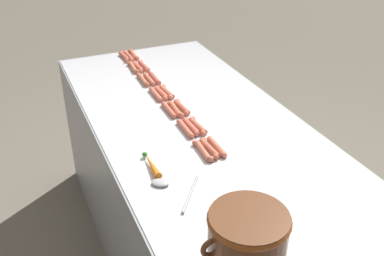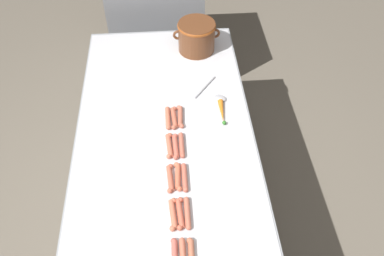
{
  "view_description": "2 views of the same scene",
  "coord_description": "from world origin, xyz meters",
  "px_view_note": "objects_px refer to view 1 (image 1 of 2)",
  "views": [
    {
      "loc": [
        0.78,
        1.71,
        1.93
      ],
      "look_at": [
        0.09,
        0.13,
        0.94
      ],
      "focal_mm": 42.26,
      "sensor_mm": 36.0,
      "label": 1
    },
    {
      "loc": [
        0.04,
        -1.28,
        2.49
      ],
      "look_at": [
        0.15,
        0.17,
        0.87
      ],
      "focal_mm": 37.4,
      "sensor_mm": 36.0,
      "label": 2
    }
  ],
  "objects_px": {
    "hot_dog_0": "(134,55)",
    "hot_dog_13": "(209,148)",
    "hot_dog_19": "(185,128)",
    "bean_pot": "(248,239)",
    "serving_spoon": "(170,186)",
    "hot_dog_20": "(203,151)",
    "hot_dog_16": "(143,80)",
    "hot_dog_4": "(182,107)",
    "hot_dog_2": "(155,78)",
    "hot_dog_3": "(167,92)",
    "hot_dog_15": "(133,68)",
    "hot_dog_5": "(198,126)",
    "hot_dog_8": "(138,67)",
    "hot_dog_17": "(155,94)",
    "hot_dog_9": "(149,79)",
    "hot_dog_11": "(175,109)",
    "hot_dog_6": "(217,147)",
    "hot_dog_7": "(129,56)",
    "hot_dog_1": "(144,66)",
    "hot_dog_18": "(169,110)",
    "hot_dog_12": "(191,126)",
    "hot_dog_10": "(161,93)",
    "carrot": "(151,164)",
    "hot_dog_14": "(124,57)"
  },
  "relations": [
    {
      "from": "hot_dog_19",
      "to": "hot_dog_6",
      "type": "bearing_deg",
      "value": 108.01
    },
    {
      "from": "hot_dog_1",
      "to": "hot_dog_18",
      "type": "height_order",
      "value": "same"
    },
    {
      "from": "hot_dog_2",
      "to": "hot_dog_13",
      "type": "bearing_deg",
      "value": 87.59
    },
    {
      "from": "hot_dog_9",
      "to": "hot_dog_2",
      "type": "bearing_deg",
      "value": 177.85
    },
    {
      "from": "hot_dog_1",
      "to": "hot_dog_3",
      "type": "height_order",
      "value": "same"
    },
    {
      "from": "hot_dog_16",
      "to": "hot_dog_4",
      "type": "bearing_deg",
      "value": 100.3
    },
    {
      "from": "serving_spoon",
      "to": "hot_dog_5",
      "type": "bearing_deg",
      "value": -127.1
    },
    {
      "from": "hot_dog_4",
      "to": "hot_dog_8",
      "type": "relative_size",
      "value": 1.0
    },
    {
      "from": "hot_dog_5",
      "to": "hot_dog_6",
      "type": "distance_m",
      "value": 0.2
    },
    {
      "from": "hot_dog_15",
      "to": "serving_spoon",
      "type": "relative_size",
      "value": 0.71
    },
    {
      "from": "hot_dog_6",
      "to": "hot_dog_20",
      "type": "relative_size",
      "value": 1.0
    },
    {
      "from": "hot_dog_5",
      "to": "hot_dog_11",
      "type": "xyz_separation_m",
      "value": [
        0.03,
        -0.2,
        0.0
      ]
    },
    {
      "from": "hot_dog_0",
      "to": "hot_dog_13",
      "type": "xyz_separation_m",
      "value": [
        0.03,
        1.21,
        0.0
      ]
    },
    {
      "from": "hot_dog_4",
      "to": "hot_dog_15",
      "type": "height_order",
      "value": "same"
    },
    {
      "from": "hot_dog_19",
      "to": "carrot",
      "type": "bearing_deg",
      "value": 42.38
    },
    {
      "from": "hot_dog_2",
      "to": "hot_dog_5",
      "type": "xyz_separation_m",
      "value": [
        -0.0,
        0.6,
        0.0
      ]
    },
    {
      "from": "hot_dog_13",
      "to": "bean_pot",
      "type": "height_order",
      "value": "bean_pot"
    },
    {
      "from": "hot_dog_12",
      "to": "hot_dog_18",
      "type": "distance_m",
      "value": 0.2
    },
    {
      "from": "hot_dog_15",
      "to": "hot_dog_5",
      "type": "bearing_deg",
      "value": 94.75
    },
    {
      "from": "hot_dog_9",
      "to": "hot_dog_0",
      "type": "bearing_deg",
      "value": -94.83
    },
    {
      "from": "hot_dog_20",
      "to": "bean_pot",
      "type": "distance_m",
      "value": 0.64
    },
    {
      "from": "hot_dog_5",
      "to": "hot_dog_8",
      "type": "xyz_separation_m",
      "value": [
        0.04,
        -0.8,
        0.0
      ]
    },
    {
      "from": "hot_dog_4",
      "to": "hot_dog_10",
      "type": "height_order",
      "value": "same"
    },
    {
      "from": "hot_dog_16",
      "to": "bean_pot",
      "type": "relative_size",
      "value": 0.55
    },
    {
      "from": "hot_dog_17",
      "to": "hot_dog_6",
      "type": "bearing_deg",
      "value": 96.4
    },
    {
      "from": "hot_dog_6",
      "to": "serving_spoon",
      "type": "distance_m",
      "value": 0.33
    },
    {
      "from": "hot_dog_1",
      "to": "hot_dog_20",
      "type": "bearing_deg",
      "value": 86.04
    },
    {
      "from": "hot_dog_1",
      "to": "hot_dog_13",
      "type": "xyz_separation_m",
      "value": [
        0.04,
        1.0,
        0.0
      ]
    },
    {
      "from": "hot_dog_4",
      "to": "serving_spoon",
      "type": "relative_size",
      "value": 0.71
    },
    {
      "from": "hot_dog_10",
      "to": "hot_dog_20",
      "type": "distance_m",
      "value": 0.61
    },
    {
      "from": "bean_pot",
      "to": "serving_spoon",
      "type": "height_order",
      "value": "bean_pot"
    },
    {
      "from": "bean_pot",
      "to": "serving_spoon",
      "type": "bearing_deg",
      "value": -80.94
    },
    {
      "from": "hot_dog_6",
      "to": "hot_dog_18",
      "type": "bearing_deg",
      "value": -80.54
    },
    {
      "from": "hot_dog_0",
      "to": "hot_dog_4",
      "type": "relative_size",
      "value": 1.0
    },
    {
      "from": "hot_dog_9",
      "to": "hot_dog_18",
      "type": "distance_m",
      "value": 0.4
    },
    {
      "from": "hot_dog_3",
      "to": "hot_dog_17",
      "type": "distance_m",
      "value": 0.07
    },
    {
      "from": "hot_dog_7",
      "to": "hot_dog_11",
      "type": "xyz_separation_m",
      "value": [
        -0.0,
        0.81,
        0.0
      ]
    },
    {
      "from": "hot_dog_2",
      "to": "hot_dog_16",
      "type": "xyz_separation_m",
      "value": [
        0.07,
        -0.0,
        0.0
      ]
    },
    {
      "from": "hot_dog_4",
      "to": "bean_pot",
      "type": "xyz_separation_m",
      "value": [
        0.21,
        1.03,
        0.1
      ]
    },
    {
      "from": "hot_dog_2",
      "to": "hot_dog_15",
      "type": "relative_size",
      "value": 1.0
    },
    {
      "from": "hot_dog_0",
      "to": "hot_dog_19",
      "type": "height_order",
      "value": "same"
    },
    {
      "from": "hot_dog_6",
      "to": "carrot",
      "type": "bearing_deg",
      "value": 3.52
    },
    {
      "from": "hot_dog_19",
      "to": "hot_dog_1",
      "type": "bearing_deg",
      "value": -94.66
    },
    {
      "from": "hot_dog_14",
      "to": "hot_dog_10",
      "type": "bearing_deg",
      "value": 92.95
    },
    {
      "from": "hot_dog_2",
      "to": "hot_dog_18",
      "type": "height_order",
      "value": "same"
    },
    {
      "from": "hot_dog_5",
      "to": "bean_pot",
      "type": "xyz_separation_m",
      "value": [
        0.21,
        0.82,
        0.1
      ]
    },
    {
      "from": "hot_dog_18",
      "to": "hot_dog_17",
      "type": "bearing_deg",
      "value": -90.05
    },
    {
      "from": "hot_dog_11",
      "to": "hot_dog_17",
      "type": "height_order",
      "value": "same"
    },
    {
      "from": "hot_dog_11",
      "to": "hot_dog_19",
      "type": "bearing_deg",
      "value": 81.29
    },
    {
      "from": "hot_dog_2",
      "to": "hot_dog_3",
      "type": "bearing_deg",
      "value": 89.57
    }
  ]
}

